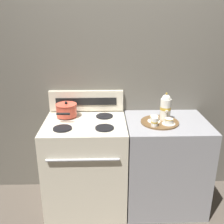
# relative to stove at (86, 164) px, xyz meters

# --- Properties ---
(ground_plane) EXTENTS (6.00, 6.00, 0.00)m
(ground_plane) POSITION_rel_stove_xyz_m (0.39, 0.00, -0.45)
(ground_plane) COLOR brown
(wall_back) EXTENTS (6.00, 0.05, 2.20)m
(wall_back) POSITION_rel_stove_xyz_m (0.39, 0.35, 0.65)
(wall_back) COLOR #666056
(wall_back) RESTS_ON ground
(stove) EXTENTS (0.77, 0.68, 0.92)m
(stove) POSITION_rel_stove_xyz_m (0.00, 0.00, 0.00)
(stove) COLOR beige
(stove) RESTS_ON ground
(control_panel) EXTENTS (0.76, 0.05, 0.21)m
(control_panel) POSITION_rel_stove_xyz_m (0.00, 0.30, 0.57)
(control_panel) COLOR beige
(control_panel) RESTS_ON stove
(side_counter) EXTENTS (0.77, 0.65, 0.90)m
(side_counter) POSITION_rel_stove_xyz_m (0.78, 0.00, -0.00)
(side_counter) COLOR #939399
(side_counter) RESTS_ON ground
(saucepan) EXTENTS (0.20, 0.28, 0.15)m
(saucepan) POSITION_rel_stove_xyz_m (-0.19, 0.14, 0.53)
(saucepan) COLOR #D14C38
(saucepan) RESTS_ON stove
(serving_tray) EXTENTS (0.35, 0.35, 0.01)m
(serving_tray) POSITION_rel_stove_xyz_m (0.70, -0.03, 0.46)
(serving_tray) COLOR brown
(serving_tray) RESTS_ON side_counter
(teapot) EXTENTS (0.10, 0.16, 0.26)m
(teapot) POSITION_rel_stove_xyz_m (0.76, 0.03, 0.59)
(teapot) COLOR white
(teapot) RESTS_ON serving_tray
(teacup_left) EXTENTS (0.12, 0.12, 0.05)m
(teacup_left) POSITION_rel_stove_xyz_m (0.65, -0.03, 0.49)
(teacup_left) COLOR white
(teacup_left) RESTS_ON serving_tray
(teacup_right) EXTENTS (0.12, 0.12, 0.05)m
(teacup_right) POSITION_rel_stove_xyz_m (0.77, -0.09, 0.49)
(teacup_right) COLOR white
(teacup_right) RESTS_ON serving_tray
(creamer_jug) EXTENTS (0.06, 0.06, 0.08)m
(creamer_jug) POSITION_rel_stove_xyz_m (0.63, -0.14, 0.51)
(creamer_jug) COLOR white
(creamer_jug) RESTS_ON serving_tray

